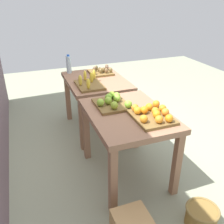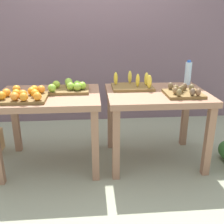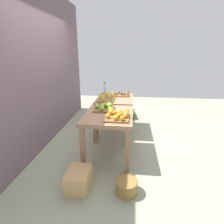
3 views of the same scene
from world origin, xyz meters
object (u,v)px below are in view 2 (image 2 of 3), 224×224
Objects in this scene: display_table_right at (156,103)px; kiwi_bin at (183,92)px; display_table_left at (49,105)px; water_bottle at (188,73)px; orange_bin at (24,95)px; apple_bin at (69,87)px; banana_crate at (133,85)px.

kiwi_bin is at bearing -33.99° from display_table_right.
display_table_left is 1.12m from display_table_right.
display_table_right is 0.57m from water_bottle.
water_bottle is (0.42, 0.29, 0.25)m from display_table_right.
orange_bin is (-1.32, -0.17, 0.16)m from display_table_right.
kiwi_bin is (1.54, 0.02, -0.01)m from orange_bin.
water_bottle is at bearing 65.70° from kiwi_bin.
display_table_right is at bearing 0.00° from display_table_left.
banana_crate is at bearing 5.79° from apple_bin.
orange_bin is at bearing -147.05° from apple_bin.
display_table_right is 1.34m from orange_bin.
banana_crate is 1.58× the size of water_bottle.
kiwi_bin is at bearing 0.70° from orange_bin.
display_table_right is 0.31m from kiwi_bin.
water_bottle is (0.20, 0.44, 0.10)m from kiwi_bin.
banana_crate reaches higher than apple_bin.
orange_bin is at bearing -165.18° from water_bottle.
orange_bin is 1.80m from water_bottle.
banana_crate reaches higher than kiwi_bin.
display_table_right is at bearing -5.93° from apple_bin.
kiwi_bin is 1.29× the size of water_bottle.
apple_bin reaches higher than display_table_right.
banana_crate is at bearing 17.00° from orange_bin.
apple_bin reaches higher than display_table_left.
apple_bin is 0.95× the size of banana_crate.
banana_crate is 0.55m from kiwi_bin.
orange_bin is 0.49m from apple_bin.
display_table_left is 2.89× the size of kiwi_bin.
apple_bin is at bearing -174.21° from banana_crate.
banana_crate is at bearing -168.96° from water_bottle.
display_table_right is 2.89× the size of kiwi_bin.
kiwi_bin is (1.13, -0.25, -0.01)m from apple_bin.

